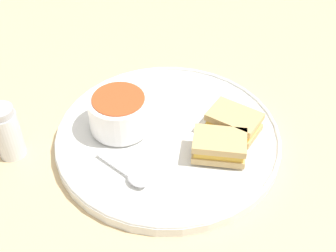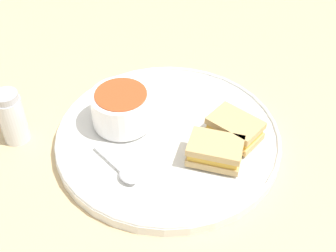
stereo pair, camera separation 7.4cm
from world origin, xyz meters
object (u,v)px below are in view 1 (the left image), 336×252
object	(u,v)px
spoon	(134,178)
sandwich_half_far	(234,122)
soup_bowl	(119,112)
sandwich_half_near	(219,146)
salt_shaker	(7,132)

from	to	relation	value
spoon	sandwich_half_far	bearing A→B (deg)	74.25
soup_bowl	sandwich_half_near	xyz separation A→B (m)	(-0.01, 0.17, -0.01)
spoon	sandwich_half_far	distance (m)	0.19
sandwich_half_near	sandwich_half_far	size ratio (longest dim) A/B	1.11
salt_shaker	sandwich_half_far	bearing A→B (deg)	122.53
spoon	sandwich_half_near	world-z (taller)	sandwich_half_near
sandwich_half_near	sandwich_half_far	bearing A→B (deg)	-179.79
spoon	sandwich_half_far	world-z (taller)	sandwich_half_far
sandwich_half_near	sandwich_half_far	world-z (taller)	same
sandwich_half_far	salt_shaker	size ratio (longest dim) A/B	0.90
soup_bowl	sandwich_half_far	bearing A→B (deg)	114.16
soup_bowl	salt_shaker	bearing A→B (deg)	-48.72
soup_bowl	spoon	bearing A→B (deg)	41.46
spoon	soup_bowl	bearing A→B (deg)	144.11
soup_bowl	salt_shaker	size ratio (longest dim) A/B	1.05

